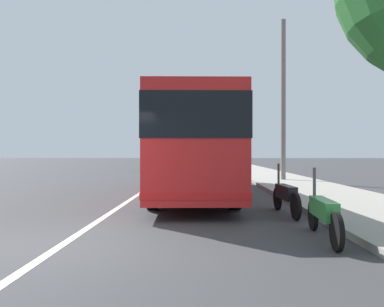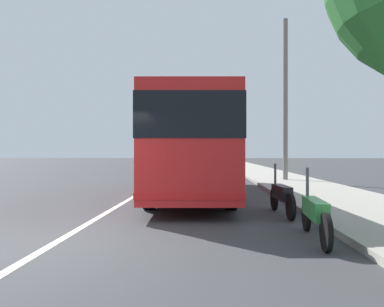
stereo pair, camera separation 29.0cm
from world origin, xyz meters
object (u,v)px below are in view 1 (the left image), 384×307
(motorcycle_nearest_curb, at_px, (286,196))
(car_side_street, at_px, (203,161))
(utility_pole, at_px, (283,101))
(motorcycle_far_end, at_px, (323,213))
(car_ahead_same_lane, at_px, (163,160))
(coach_bus, at_px, (192,144))
(car_behind_bus, at_px, (167,159))
(car_oncoming, at_px, (154,162))

(motorcycle_nearest_curb, bearing_deg, car_side_street, 0.33)
(utility_pole, bearing_deg, motorcycle_nearest_curb, 167.98)
(motorcycle_far_end, height_order, utility_pole, utility_pole)
(motorcycle_far_end, distance_m, car_ahead_same_lane, 35.90)
(motorcycle_far_end, xyz_separation_m, car_ahead_same_lane, (35.31, 6.45, 0.25))
(coach_bus, height_order, motorcycle_far_end, coach_bus)
(motorcycle_far_end, relative_size, car_ahead_same_lane, 0.47)
(coach_bus, distance_m, car_behind_bus, 40.34)
(car_oncoming, bearing_deg, coach_bus, 11.22)
(motorcycle_far_end, bearing_deg, car_side_street, 7.45)
(motorcycle_nearest_curb, bearing_deg, car_behind_bus, 5.59)
(car_oncoming, distance_m, utility_pole, 16.37)
(motorcycle_nearest_curb, bearing_deg, utility_pole, -15.32)
(motorcycle_nearest_curb, relative_size, car_side_street, 0.52)
(motorcycle_far_end, distance_m, car_oncoming, 27.52)
(motorcycle_far_end, xyz_separation_m, utility_pole, (13.32, -2.20, 3.86))
(coach_bus, bearing_deg, utility_pole, -39.89)
(coach_bus, xyz_separation_m, utility_pole, (6.13, -4.73, 2.45))
(motorcycle_nearest_curb, distance_m, car_behind_bus, 45.09)
(car_oncoming, distance_m, car_ahead_same_lane, 8.55)
(car_oncoming, distance_m, car_side_street, 7.27)
(motorcycle_far_end, distance_m, utility_pole, 14.04)
(car_side_street, height_order, car_ahead_same_lane, car_ahead_same_lane)
(car_ahead_same_lane, xyz_separation_m, utility_pole, (-21.99, -8.65, 3.61))
(coach_bus, distance_m, motorcycle_nearest_curb, 5.30)
(car_side_street, relative_size, utility_pole, 0.49)
(motorcycle_nearest_curb, bearing_deg, car_ahead_same_lane, 7.78)
(coach_bus, distance_m, car_oncoming, 19.99)
(motorcycle_far_end, relative_size, car_oncoming, 0.53)
(motorcycle_far_end, bearing_deg, coach_bus, 23.35)
(coach_bus, xyz_separation_m, car_oncoming, (19.58, 3.88, -1.15))
(motorcycle_nearest_curb, distance_m, car_oncoming, 24.88)
(motorcycle_nearest_curb, distance_m, utility_pole, 11.51)
(motorcycle_nearest_curb, height_order, car_ahead_same_lane, car_ahead_same_lane)
(coach_bus, height_order, utility_pole, utility_pole)
(motorcycle_nearest_curb, relative_size, utility_pole, 0.26)
(car_side_street, bearing_deg, motorcycle_far_end, -174.80)
(motorcycle_far_end, distance_m, car_side_street, 32.56)
(motorcycle_far_end, relative_size, motorcycle_nearest_curb, 1.01)
(coach_bus, xyz_separation_m, car_ahead_same_lane, (28.13, 3.92, -1.16))
(car_behind_bus, xyz_separation_m, car_side_street, (-14.76, -5.08, 0.00))
(car_oncoming, xyz_separation_m, utility_pole, (-13.44, -8.61, 3.60))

